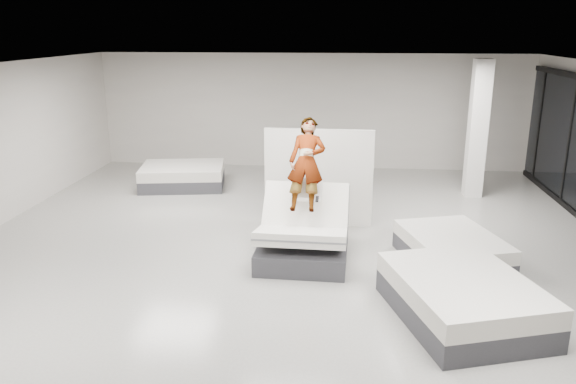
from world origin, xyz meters
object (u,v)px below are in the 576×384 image
object	(u,v)px
flat_bed_right_far	(452,249)
column	(478,129)
flat_bed_left_far	(183,176)
divider_panel	(318,178)
remote	(317,199)
person	(306,181)
flat_bed_right_near	(463,298)
hero_bed	(304,236)

from	to	relation	value
flat_bed_right_far	column	size ratio (longest dim) A/B	0.68
flat_bed_left_far	divider_panel	bearing A→B (deg)	-35.35
divider_panel	remote	bearing A→B (deg)	-86.47
divider_panel	flat_bed_right_far	bearing A→B (deg)	-34.46
person	column	xyz separation A→B (m)	(3.72, 3.84, 0.31)
person	column	world-z (taller)	column
remote	column	bearing A→B (deg)	51.69
remote	column	size ratio (longest dim) A/B	0.04
remote	divider_panel	xyz separation A→B (m)	(-0.06, 1.76, -0.10)
flat_bed_right_near	flat_bed_left_far	xyz separation A→B (m)	(-5.69, 6.17, -0.03)
hero_bed	column	xyz separation A→B (m)	(3.73, 4.18, 1.21)
person	flat_bed_right_far	size ratio (longest dim) A/B	0.79
divider_panel	flat_bed_left_far	bearing A→B (deg)	146.24
remote	flat_bed_right_near	xyz separation A→B (m)	(2.10, -1.91, -0.77)
remote	flat_bed_left_far	distance (m)	5.62
flat_bed_right_near	remote	bearing A→B (deg)	137.66
remote	flat_bed_right_far	size ratio (longest dim) A/B	0.06
remote	column	xyz separation A→B (m)	(3.51, 4.20, 0.52)
divider_panel	flat_bed_right_far	world-z (taller)	divider_panel
flat_bed_right_near	flat_bed_left_far	distance (m)	8.39
flat_bed_right_near	person	bearing A→B (deg)	135.51
flat_bed_left_far	column	xyz separation A→B (m)	(7.10, -0.06, 1.32)
remote	hero_bed	bearing A→B (deg)	176.39
hero_bed	flat_bed_right_near	bearing A→B (deg)	-39.82
person	divider_panel	size ratio (longest dim) A/B	0.79
flat_bed_right_far	divider_panel	bearing A→B (deg)	143.95
hero_bed	flat_bed_right_near	size ratio (longest dim) A/B	0.78
flat_bed_right_near	column	size ratio (longest dim) A/B	0.82
hero_bed	flat_bed_right_near	distance (m)	3.02
flat_bed_right_near	column	xyz separation A→B (m)	(1.41, 6.11, 1.30)
flat_bed_right_far	column	distance (m)	4.53
hero_bed	flat_bed_right_near	world-z (taller)	hero_bed
flat_bed_right_near	flat_bed_right_far	bearing A→B (deg)	84.19
hero_bed	remote	size ratio (longest dim) A/B	14.50
hero_bed	flat_bed_left_far	size ratio (longest dim) A/B	0.91
remote	flat_bed_right_near	bearing A→B (deg)	-40.71
person	flat_bed_left_far	world-z (taller)	person
hero_bed	person	size ratio (longest dim) A/B	1.18
hero_bed	divider_panel	distance (m)	1.84
flat_bed_right_far	flat_bed_left_far	xyz separation A→B (m)	(-5.89, 4.22, 0.02)
flat_bed_right_far	flat_bed_left_far	world-z (taller)	flat_bed_left_far
person	flat_bed_right_far	bearing A→B (deg)	-5.54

